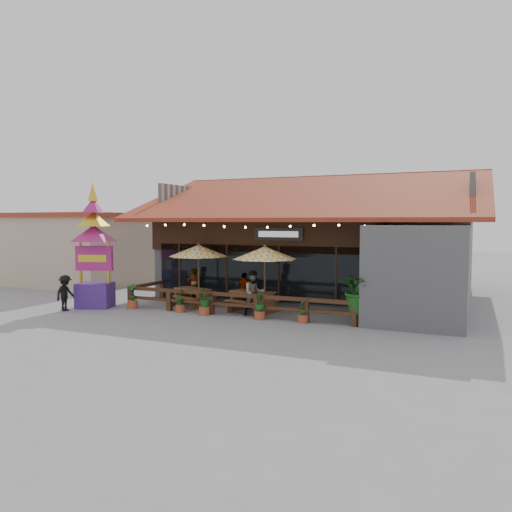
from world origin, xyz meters
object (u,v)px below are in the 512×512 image
at_px(tropical_plant, 360,291).
at_px(pedestrian, 65,293).
at_px(picnic_table_left, 193,294).
at_px(picnic_table_right, 252,298).
at_px(thai_sign_tower, 94,237).
at_px(umbrella_right, 265,253).
at_px(umbrella_left, 198,251).

distance_m(tropical_plant, pedestrian, 12.06).
distance_m(picnic_table_left, picnic_table_right, 2.99).
relative_size(picnic_table_left, thai_sign_tower, 0.35).
bearing_deg(picnic_table_right, picnic_table_left, 175.92).
distance_m(thai_sign_tower, tropical_plant, 11.50).
bearing_deg(picnic_table_left, thai_sign_tower, -152.62).
distance_m(umbrella_right, picnic_table_left, 4.03).
relative_size(umbrella_left, thai_sign_tower, 0.58).
relative_size(picnic_table_right, tropical_plant, 0.97).
relative_size(umbrella_left, picnic_table_left, 1.66).
xyz_separation_m(umbrella_left, picnic_table_right, (2.76, -0.37, -1.85)).
xyz_separation_m(umbrella_left, picnic_table_left, (-0.22, -0.16, -1.90)).
distance_m(umbrella_left, thai_sign_tower, 4.53).
xyz_separation_m(picnic_table_right, pedestrian, (-7.28, -2.89, 0.16)).
height_order(umbrella_left, tropical_plant, umbrella_left).
xyz_separation_m(umbrella_right, picnic_table_right, (-0.56, 0.01, -1.86)).
height_order(umbrella_right, picnic_table_left, umbrella_right).
distance_m(umbrella_left, picnic_table_right, 3.35).
relative_size(tropical_plant, pedestrian, 1.44).
height_order(umbrella_left, picnic_table_right, umbrella_left).
xyz_separation_m(tropical_plant, pedestrian, (-11.86, -2.17, -0.49)).
bearing_deg(umbrella_left, pedestrian, -144.18).
height_order(thai_sign_tower, pedestrian, thai_sign_tower).
xyz_separation_m(umbrella_right, picnic_table_left, (-3.54, 0.22, -1.91)).
bearing_deg(thai_sign_tower, umbrella_left, 27.85).
bearing_deg(pedestrian, umbrella_right, -73.09).
height_order(picnic_table_left, tropical_plant, tropical_plant).
bearing_deg(thai_sign_tower, tropical_plant, 5.07).
bearing_deg(tropical_plant, picnic_table_left, 172.93).
distance_m(umbrella_right, tropical_plant, 4.26).
height_order(picnic_table_left, thai_sign_tower, thai_sign_tower).
xyz_separation_m(umbrella_right, thai_sign_tower, (-7.29, -1.72, 0.62)).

